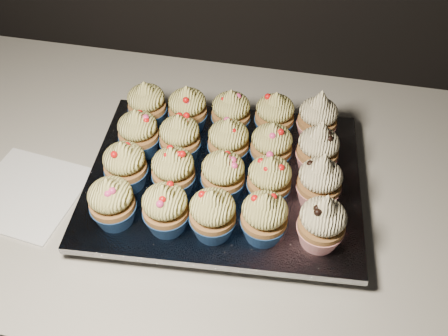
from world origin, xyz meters
name	(u,v)px	position (x,y,z in m)	size (l,w,h in m)	color
cabinet	(250,319)	(0.00, 1.70, 0.43)	(2.40, 0.60, 0.86)	black
worktop	(261,188)	(0.00, 1.70, 0.88)	(2.44, 0.64, 0.04)	beige
napkin	(27,193)	(-0.35, 1.60, 0.90)	(0.16, 0.16, 0.00)	white
baking_tray	(224,185)	(-0.05, 1.67, 0.91)	(0.37, 0.28, 0.02)	black
foil_lining	(224,178)	(-0.05, 1.67, 0.93)	(0.40, 0.32, 0.01)	silver
cupcake_0	(112,202)	(-0.18, 1.55, 0.97)	(0.06, 0.06, 0.08)	navy
cupcake_1	(166,208)	(-0.11, 1.56, 0.97)	(0.06, 0.06, 0.08)	navy
cupcake_2	(213,214)	(-0.05, 1.56, 0.97)	(0.06, 0.06, 0.08)	navy
cupcake_3	(264,217)	(0.02, 1.57, 0.97)	(0.06, 0.06, 0.08)	navy
cupcake_4	(322,223)	(0.09, 1.58, 0.97)	(0.06, 0.06, 0.10)	red
cupcake_5	(125,166)	(-0.19, 1.62, 0.97)	(0.06, 0.06, 0.08)	navy
cupcake_6	(173,171)	(-0.12, 1.63, 0.97)	(0.06, 0.06, 0.08)	navy
cupcake_7	(223,175)	(-0.05, 1.63, 0.97)	(0.06, 0.06, 0.08)	navy
cupcake_8	(269,180)	(0.02, 1.64, 0.97)	(0.06, 0.06, 0.08)	navy
cupcake_9	(320,182)	(0.09, 1.65, 0.97)	(0.06, 0.06, 0.10)	red
cupcake_10	(138,133)	(-0.19, 1.69, 0.97)	(0.06, 0.06, 0.08)	navy
cupcake_11	(180,138)	(-0.13, 1.69, 0.97)	(0.06, 0.06, 0.08)	navy
cupcake_12	(228,142)	(-0.05, 1.70, 0.97)	(0.06, 0.06, 0.08)	navy
cupcake_13	(271,147)	(0.01, 1.70, 0.97)	(0.06, 0.06, 0.08)	navy
cupcake_14	(318,149)	(0.08, 1.71, 0.97)	(0.06, 0.06, 0.10)	red
cupcake_15	(147,105)	(-0.20, 1.76, 0.97)	(0.06, 0.06, 0.08)	navy
cupcake_16	(188,109)	(-0.13, 1.76, 0.97)	(0.06, 0.06, 0.08)	navy
cupcake_17	(231,113)	(-0.06, 1.77, 0.97)	(0.06, 0.06, 0.08)	navy
cupcake_18	(275,116)	(0.01, 1.77, 0.97)	(0.06, 0.06, 0.08)	navy
cupcake_19	(318,118)	(0.07, 1.78, 0.97)	(0.06, 0.06, 0.10)	red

